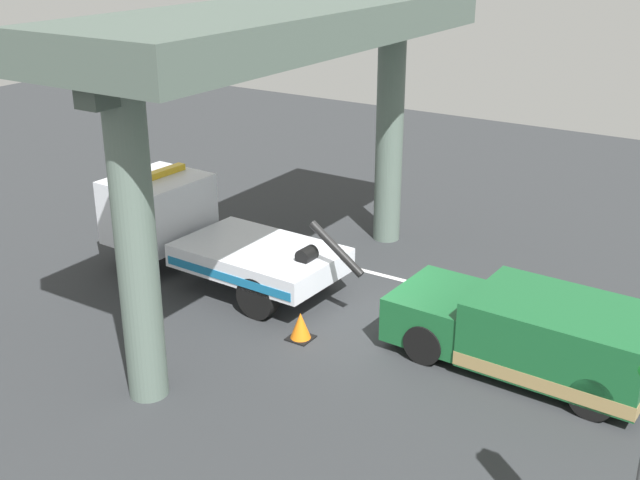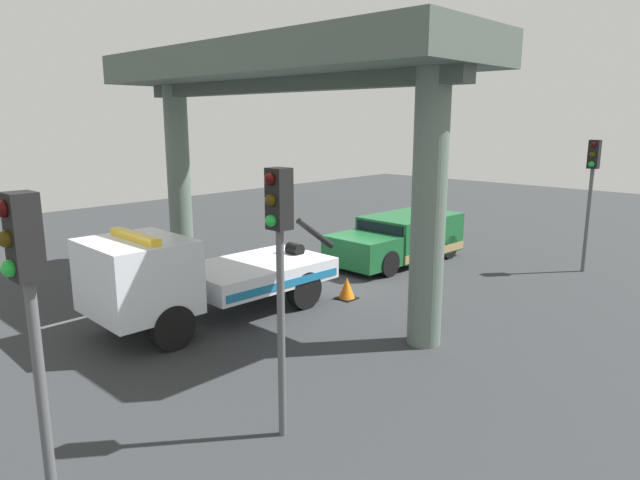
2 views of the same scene
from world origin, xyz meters
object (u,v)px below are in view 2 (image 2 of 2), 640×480
at_px(tow_truck_white, 193,276).
at_px(traffic_light_near, 592,177).
at_px(towed_van_green, 400,239).
at_px(traffic_light_far, 279,246).
at_px(traffic_light_mid, 29,302).
at_px(traffic_cone_orange, 347,289).

height_order(tow_truck_white, traffic_light_near, traffic_light_near).
relative_size(tow_truck_white, towed_van_green, 1.38).
xyz_separation_m(towed_van_green, traffic_light_far, (10.53, 5.19, 2.30)).
xyz_separation_m(tow_truck_white, traffic_light_near, (-11.54, 5.23, 1.91)).
xyz_separation_m(traffic_light_near, traffic_light_far, (13.50, 0.00, -0.03)).
bearing_deg(traffic_light_near, towed_van_green, -60.27).
bearing_deg(towed_van_green, traffic_light_far, 26.24).
bearing_deg(traffic_light_mid, tow_truck_white, -136.25).
distance_m(traffic_light_far, traffic_cone_orange, 7.60).
distance_m(tow_truck_white, towed_van_green, 8.59).
bearing_deg(traffic_light_far, tow_truck_white, -110.55).
bearing_deg(traffic_cone_orange, towed_van_green, -162.61).
xyz_separation_m(towed_van_green, traffic_light_near, (-2.97, 5.19, 2.33)).
xyz_separation_m(towed_van_green, traffic_cone_orange, (4.55, 1.43, -0.49)).
xyz_separation_m(tow_truck_white, traffic_light_far, (1.96, 5.23, 1.88)).
bearing_deg(traffic_cone_orange, traffic_light_mid, 21.67).
bearing_deg(traffic_light_mid, traffic_light_far, 180.00).
bearing_deg(traffic_light_mid, traffic_cone_orange, -158.33).
bearing_deg(traffic_light_far, traffic_light_near, 180.00).
height_order(tow_truck_white, towed_van_green, tow_truck_white).
distance_m(traffic_light_mid, traffic_cone_orange, 10.57).
distance_m(tow_truck_white, traffic_light_mid, 7.78).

